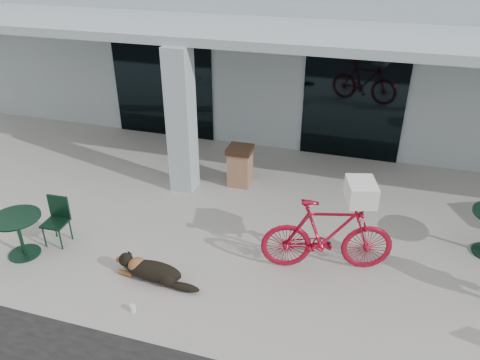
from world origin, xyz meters
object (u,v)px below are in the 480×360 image
(trash_receptacle, at_px, (240,166))
(dog, at_px, (153,270))
(bicycle, at_px, (327,235))
(cafe_table_near, at_px, (20,236))
(cafe_chair_near, at_px, (55,222))

(trash_receptacle, bearing_deg, dog, -96.49)
(bicycle, height_order, trash_receptacle, bicycle)
(cafe_table_near, relative_size, trash_receptacle, 0.92)
(cafe_chair_near, bearing_deg, cafe_table_near, -131.88)
(bicycle, xyz_separation_m, cafe_table_near, (-5.14, -1.20, -0.27))
(bicycle, bearing_deg, cafe_chair_near, 83.60)
(cafe_table_near, bearing_deg, cafe_chair_near, 50.99)
(cafe_chair_near, bearing_deg, dog, -14.03)
(cafe_chair_near, xyz_separation_m, trash_receptacle, (2.52, 3.13, 0.01))
(dog, distance_m, cafe_table_near, 2.51)
(bicycle, relative_size, dog, 1.91)
(dog, bearing_deg, bicycle, 27.19)
(cafe_chair_near, height_order, trash_receptacle, trash_receptacle)
(cafe_chair_near, bearing_deg, bicycle, 5.83)
(bicycle, distance_m, cafe_chair_near, 4.82)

